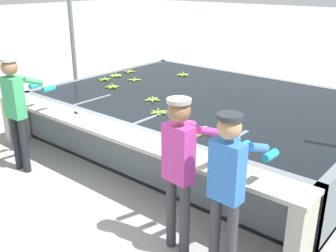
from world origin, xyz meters
The scene contains 18 objects.
ground_plane centered at (0.00, 0.00, 0.00)m, with size 80.00×80.00×0.00m, color #999993.
wash_tank centered at (0.00, 2.41, 0.42)m, with size 5.49×3.94×0.85m.
work_ledge centered at (0.00, 0.23, 0.63)m, with size 5.49×0.45×0.85m.
worker_0 centered at (-1.50, -0.34, 1.07)m, with size 0.43×0.73×1.74m.
worker_1 centered at (1.53, -0.30, 1.05)m, with size 0.45×0.74×1.72m.
worker_2 centered at (2.08, -0.27, 1.02)m, with size 0.43×0.73×1.68m.
banana_bunch_floating_0 centered at (-1.76, 2.37, 0.87)m, with size 0.24×0.24×0.08m.
banana_bunch_floating_1 centered at (-1.28, 3.35, 0.86)m, with size 0.28×0.27×0.08m.
banana_bunch_floating_2 centered at (-2.33, 2.39, 0.86)m, with size 0.28×0.28×0.08m.
banana_bunch_floating_3 centered at (0.97, 0.90, 0.87)m, with size 0.27×0.28×0.08m.
banana_bunch_floating_4 centered at (-1.71, 1.72, 0.86)m, with size 0.28×0.27×0.08m.
banana_bunch_floating_5 centered at (-2.39, 2.85, 0.87)m, with size 0.26×0.26×0.08m.
banana_bunch_floating_6 centered at (-0.56, 1.59, 0.87)m, with size 0.28×0.27×0.08m.
banana_bunch_floating_7 centered at (-0.04, 1.14, 0.86)m, with size 0.28×0.28×0.08m.
banana_bunch_floating_8 centered at (-2.26, 2.02, 0.87)m, with size 0.27×0.27×0.08m.
knife_0 centered at (-0.93, 0.31, 0.86)m, with size 0.34×0.12×0.02m.
knife_1 centered at (1.10, 0.17, 0.86)m, with size 0.32×0.20×0.02m.
support_post_left centered at (-3.39, 2.14, 1.60)m, with size 0.09×0.09×3.20m.
Camera 1 is at (3.74, -3.13, 2.78)m, focal length 42.00 mm.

